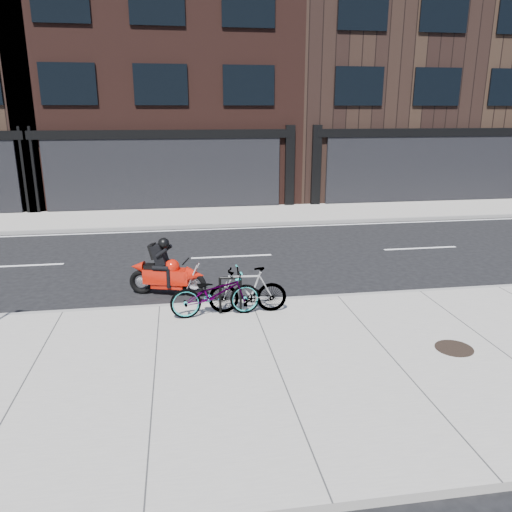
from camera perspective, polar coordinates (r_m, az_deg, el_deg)
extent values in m
plane|color=black|center=(13.00, -1.84, -2.52)|extent=(120.00, 120.00, 0.00)
cube|color=gray|center=(8.44, 2.51, -12.96)|extent=(60.00, 6.00, 0.13)
cube|color=gray|center=(20.44, -4.56, 4.59)|extent=(60.00, 3.50, 0.13)
cube|color=black|center=(26.89, -10.78, 22.55)|extent=(12.00, 10.00, 14.50)
cube|color=black|center=(29.16, 15.24, 19.79)|extent=(12.00, 10.00, 12.50)
cylinder|color=black|center=(10.35, -4.12, -4.54)|extent=(0.05, 0.05, 0.77)
cylinder|color=black|center=(10.33, -1.77, -4.56)|extent=(0.05, 0.05, 0.77)
cylinder|color=black|center=(10.21, -2.97, -2.53)|extent=(0.43, 0.12, 0.05)
imported|color=gray|center=(10.21, -4.66, -4.25)|extent=(1.89, 0.78, 0.97)
imported|color=gray|center=(10.34, -0.97, -3.91)|extent=(1.65, 0.58, 0.98)
torus|color=black|center=(11.74, -7.10, -3.26)|extent=(0.60, 0.29, 0.59)
torus|color=black|center=(12.12, -12.94, -2.92)|extent=(0.60, 0.29, 0.59)
cube|color=#B31508|center=(11.86, -10.15, -2.27)|extent=(1.13, 0.64, 0.34)
cone|color=#B31508|center=(11.65, -6.97, -2.18)|extent=(0.50, 0.50, 0.39)
sphere|color=#B31508|center=(11.75, -9.58, -1.22)|extent=(0.36, 0.36, 0.36)
cube|color=black|center=(11.88, -11.44, -1.22)|extent=(0.55, 0.38, 0.11)
cylinder|color=silver|center=(12.22, -12.08, -2.79)|extent=(0.50, 0.22, 0.08)
cube|color=black|center=(11.75, -10.94, 0.18)|extent=(0.43, 0.41, 0.53)
cube|color=black|center=(11.78, -11.62, 0.54)|extent=(0.28, 0.32, 0.36)
sphere|color=black|center=(11.65, -10.51, 1.43)|extent=(0.26, 0.26, 0.26)
cylinder|color=black|center=(9.65, 21.70, -9.77)|extent=(0.86, 0.86, 0.02)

